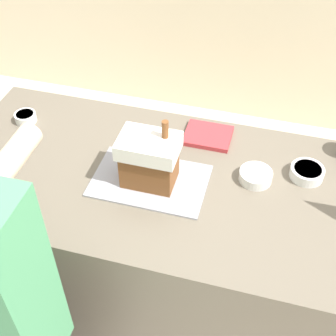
% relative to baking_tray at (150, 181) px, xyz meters
% --- Properties ---
extents(ground_plane, '(12.00, 12.00, 0.00)m').
position_rel_baking_tray_xyz_m(ground_plane, '(0.12, 0.03, -0.89)').
color(ground_plane, beige).
extents(back_cabinet_block, '(6.00, 0.60, 0.96)m').
position_rel_baking_tray_xyz_m(back_cabinet_block, '(0.12, 1.99, -0.41)').
color(back_cabinet_block, beige).
rests_on(back_cabinet_block, ground_plane).
extents(kitchen_island, '(1.86, 0.81, 0.89)m').
position_rel_baking_tray_xyz_m(kitchen_island, '(0.12, 0.03, -0.45)').
color(kitchen_island, '#6B6051').
rests_on(kitchen_island, ground_plane).
extents(baking_tray, '(0.43, 0.28, 0.01)m').
position_rel_baking_tray_xyz_m(baking_tray, '(0.00, 0.00, 0.00)').
color(baking_tray, '#9E9EA8').
rests_on(baking_tray, kitchen_island).
extents(gingerbread_house, '(0.21, 0.15, 0.27)m').
position_rel_baking_tray_xyz_m(gingerbread_house, '(0.00, 0.00, 0.11)').
color(gingerbread_house, brown).
rests_on(gingerbread_house, baking_tray).
extents(candy_bowl_far_right, '(0.09, 0.09, 0.04)m').
position_rel_baking_tray_xyz_m(candy_bowl_far_right, '(-0.62, 0.21, 0.02)').
color(candy_bowl_far_right, silver).
rests_on(candy_bowl_far_right, kitchen_island).
extents(candy_bowl_front_corner, '(0.12, 0.12, 0.04)m').
position_rel_baking_tray_xyz_m(candy_bowl_front_corner, '(0.38, 0.11, 0.02)').
color(candy_bowl_front_corner, white).
rests_on(candy_bowl_front_corner, kitchen_island).
extents(candy_bowl_behind_tray, '(0.13, 0.13, 0.04)m').
position_rel_baking_tray_xyz_m(candy_bowl_behind_tray, '(0.56, 0.18, 0.02)').
color(candy_bowl_behind_tray, white).
rests_on(candy_bowl_behind_tray, kitchen_island).
extents(cookbook, '(0.19, 0.16, 0.02)m').
position_rel_baking_tray_xyz_m(cookbook, '(0.16, 0.31, 0.01)').
color(cookbook, '#B23338').
rests_on(cookbook, kitchen_island).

